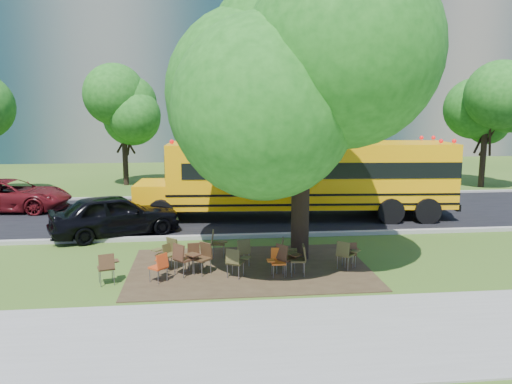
{
  "coord_description": "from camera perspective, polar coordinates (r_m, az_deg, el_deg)",
  "views": [
    {
      "loc": [
        -0.31,
        -14.56,
        4.77
      ],
      "look_at": [
        1.56,
        3.07,
        1.68
      ],
      "focal_mm": 35.0,
      "sensor_mm": 36.0,
      "label": 1
    }
  ],
  "objects": [
    {
      "name": "ground",
      "position": [
        15.33,
        -4.63,
        -8.28
      ],
      "size": [
        160.0,
        160.0,
        0.0
      ],
      "primitive_type": "plane",
      "color": "#36531A",
      "rests_on": "ground"
    },
    {
      "name": "chair_4",
      "position": [
        13.95,
        -2.36,
        -7.77
      ],
      "size": [
        0.73,
        0.57,
        0.88
      ],
      "rotation": [
        0.0,
        0.0,
        -0.48
      ],
      "color": "#413C1C",
      "rests_on": "ground"
    },
    {
      "name": "school_bus",
      "position": [
        21.23,
        5.83,
        1.97
      ],
      "size": [
        13.35,
        3.8,
        3.23
      ],
      "rotation": [
        0.0,
        0.0,
        -0.07
      ],
      "color": "#F6A307",
      "rests_on": "ground"
    },
    {
      "name": "chair_6",
      "position": [
        14.24,
        5.0,
        -7.36
      ],
      "size": [
        0.53,
        0.64,
        0.9
      ],
      "rotation": [
        0.0,
        0.0,
        1.45
      ],
      "color": "#42381C",
      "rests_on": "ground"
    },
    {
      "name": "chair_5",
      "position": [
        14.12,
        2.44,
        -7.69
      ],
      "size": [
        0.53,
        0.48,
        0.82
      ],
      "rotation": [
        0.0,
        0.0,
        3.13
      ],
      "color": "#C85515",
      "rests_on": "ground"
    },
    {
      "name": "chair_12",
      "position": [
        15.17,
        3.48,
        -6.46
      ],
      "size": [
        0.48,
        0.58,
        0.82
      ],
      "rotation": [
        0.0,
        0.0,
        4.59
      ],
      "color": "#4A4120",
      "rests_on": "ground"
    },
    {
      "name": "bg_tree_3",
      "position": [
        29.75,
        10.35,
        10.23
      ],
      "size": [
        5.6,
        5.6,
        7.84
      ],
      "color": "black",
      "rests_on": "ground"
    },
    {
      "name": "building_main",
      "position": [
        51.52,
        -15.22,
        16.5
      ],
      "size": [
        38.0,
        16.0,
        22.0
      ],
      "primitive_type": "cube",
      "color": "slate",
      "rests_on": "ground"
    },
    {
      "name": "chair_1",
      "position": [
        14.21,
        -8.32,
        -7.29
      ],
      "size": [
        0.83,
        0.66,
        0.97
      ],
      "rotation": [
        0.0,
        0.0,
        -0.83
      ],
      "color": "#412617",
      "rests_on": "ground"
    },
    {
      "name": "building_right",
      "position": [
        58.43,
        19.49,
        16.94
      ],
      "size": [
        30.0,
        16.0,
        25.0
      ],
      "primitive_type": "cube",
      "color": "gray",
      "rests_on": "ground"
    },
    {
      "name": "black_car",
      "position": [
        19.07,
        -15.78,
        -2.54
      ],
      "size": [
        5.01,
        3.51,
        1.58
      ],
      "primitive_type": "imported",
      "rotation": [
        0.0,
        0.0,
        1.96
      ],
      "color": "black",
      "rests_on": "ground"
    },
    {
      "name": "chair_13",
      "position": [
        15.18,
        10.72,
        -6.69
      ],
      "size": [
        0.51,
        0.46,
        0.79
      ],
      "rotation": [
        0.0,
        0.0,
        0.01
      ],
      "color": "#462919",
      "rests_on": "ground"
    },
    {
      "name": "chair_15",
      "position": [
        14.23,
        3.36,
        -7.31
      ],
      "size": [
        0.78,
        0.62,
        0.92
      ],
      "rotation": [
        0.0,
        0.0,
        5.39
      ],
      "color": "#402717",
      "rests_on": "ground"
    },
    {
      "name": "dirt_patch",
      "position": [
        14.9,
        -0.69,
        -8.72
      ],
      "size": [
        7.0,
        4.5,
        0.03
      ],
      "primitive_type": "cube",
      "color": "#382819",
      "rests_on": "ground"
    },
    {
      "name": "chair_14",
      "position": [
        14.84,
        -7.19,
        -7.0
      ],
      "size": [
        0.52,
        0.5,
        0.78
      ],
      "rotation": [
        0.0,
        0.0,
        3.24
      ],
      "color": "#492E1A",
      "rests_on": "ground"
    },
    {
      "name": "bg_tree_2",
      "position": [
        30.93,
        -14.93,
        8.52
      ],
      "size": [
        4.8,
        4.8,
        6.62
      ],
      "color": "black",
      "rests_on": "ground"
    },
    {
      "name": "chair_0",
      "position": [
        14.07,
        -16.65,
        -8.0
      ],
      "size": [
        0.61,
        0.66,
        0.89
      ],
      "rotation": [
        0.0,
        0.0,
        0.31
      ],
      "color": "#482E19",
      "rests_on": "ground"
    },
    {
      "name": "sidewalk",
      "position": [
        10.68,
        -3.92,
        -16.54
      ],
      "size": [
        60.0,
        4.0,
        0.04
      ],
      "primitive_type": "cube",
      "color": "gray",
      "rests_on": "ground"
    },
    {
      "name": "kerb_far",
      "position": [
        26.09,
        -5.26,
        -0.53
      ],
      "size": [
        80.0,
        0.25,
        0.14
      ],
      "primitive_type": "cube",
      "color": "gray",
      "rests_on": "ground"
    },
    {
      "name": "chair_2",
      "position": [
        13.89,
        -10.92,
        -8.14
      ],
      "size": [
        0.57,
        0.72,
        0.84
      ],
      "rotation": [
        0.0,
        0.0,
        0.83
      ],
      "color": "#B83913",
      "rests_on": "ground"
    },
    {
      "name": "chair_7",
      "position": [
        14.88,
        10.19,
        -6.8
      ],
      "size": [
        0.75,
        0.59,
        0.87
      ],
      "rotation": [
        0.0,
        0.0,
        -0.73
      ],
      "color": "brown",
      "rests_on": "ground"
    },
    {
      "name": "chair_3",
      "position": [
        14.37,
        -6.17,
        -7.18
      ],
      "size": [
        0.79,
        0.63,
        0.92
      ],
      "rotation": [
        0.0,
        0.0,
        2.37
      ],
      "color": "#3F2916",
      "rests_on": "ground"
    },
    {
      "name": "chair_8",
      "position": [
        15.02,
        -10.31,
        -6.85
      ],
      "size": [
        0.54,
        0.68,
        0.79
      ],
      "rotation": [
        0.0,
        0.0,
        0.83
      ],
      "color": "#423A1C",
      "rests_on": "ground"
    },
    {
      "name": "bg_tree_4",
      "position": [
        32.03,
        24.84,
        8.22
      ],
      "size": [
        5.0,
        5.0,
        6.85
      ],
      "color": "black",
      "rests_on": "ground"
    },
    {
      "name": "chair_11",
      "position": [
        14.93,
        -1.52,
        -6.58
      ],
      "size": [
        0.6,
        0.68,
        0.88
      ],
      "rotation": [
        0.0,
        0.0,
        0.37
      ],
      "color": "#4A4520",
      "rests_on": "ground"
    },
    {
      "name": "bg_car_red",
      "position": [
        25.24,
        -26.24,
        -0.35
      ],
      "size": [
        5.46,
        2.89,
        1.46
      ],
      "primitive_type": "imported",
      "rotation": [
        0.0,
        0.0,
        1.48
      ],
      "color": "#540E12",
      "rests_on": "ground"
    },
    {
      "name": "asphalt_road",
      "position": [
        22.08,
        -5.1,
        -2.58
      ],
      "size": [
        80.0,
        8.0,
        0.04
      ],
      "primitive_type": "cube",
      "color": "black",
      "rests_on": "ground"
    },
    {
      "name": "main_tree",
      "position": [
        15.21,
        5.32,
        13.5
      ],
      "size": [
        7.2,
        7.2,
        9.35
      ],
      "color": "black",
      "rests_on": "ground"
    },
    {
      "name": "chair_9",
      "position": [
        14.84,
        -9.99,
        -6.63
      ],
      "size": [
        0.82,
        0.65,
        0.95
      ],
      "rotation": [
        0.0,
        0.0,
        2.35
      ],
      "color": "#4B4520",
      "rests_on": "ground"
    },
    {
      "name": "chair_10",
      "position": [
        15.9,
        -4.52,
        -5.6
      ],
      "size": [
        0.51,
        0.56,
        0.87
      ],
      "rotation": [
        0.0,
        0.0,
        -1.58
      ],
      "color": "brown",
      "rests_on": "ground"
    },
    {
      "name": "kerb_near",
      "position": [
        18.18,
        -4.88,
        -5.13
      ],
      "size": [
        80.0,
        0.25,
        0.14
      ],
      "primitive_type": "cube",
      "color": "gray",
      "rests_on": "ground"
    }
  ]
}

